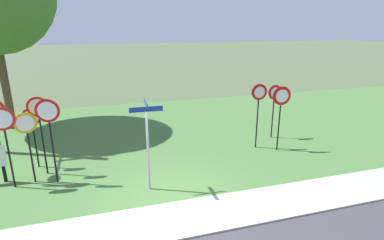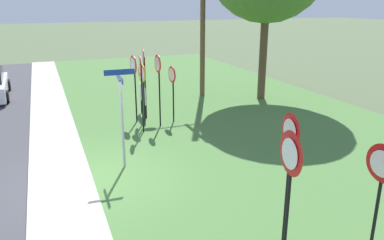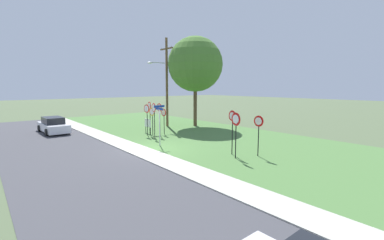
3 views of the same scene
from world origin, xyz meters
name	(u,v)px [view 2 (image 2 of 3)]	position (x,y,z in m)	size (l,w,h in m)	color
ground_plane	(93,180)	(0.00, 0.00, 0.00)	(160.00, 160.00, 0.00)	#4C5B3D
sidewalk_strip	(61,184)	(0.00, -0.80, 0.03)	(44.00, 1.60, 0.06)	#ADAA9E
grass_median	(284,149)	(0.00, 6.00, 0.02)	(44.00, 12.00, 0.04)	#477038
stop_sign_near_left	(134,74)	(-4.49, 2.26, 1.91)	(0.70, 0.11, 2.58)	black
stop_sign_near_right	(141,77)	(-3.25, 2.21, 2.04)	(0.71, 0.13, 2.75)	black
stop_sign_far_left	(172,83)	(-4.02, 3.62, 1.59)	(0.63, 0.11, 2.17)	black
stop_sign_far_center	(158,76)	(-3.65, 2.96, 1.96)	(0.65, 0.10, 2.68)	black
stop_sign_far_right	(144,68)	(-4.83, 2.74, 2.07)	(0.75, 0.16, 2.77)	black
stop_sign_center_tall	(143,82)	(-3.95, 2.44, 1.71)	(0.64, 0.14, 2.32)	black
yield_sign_near_left	(289,150)	(4.25, 3.02, 2.00)	(0.64, 0.12, 2.65)	black
yield_sign_near_right	(289,170)	(4.95, 2.53, 1.99)	(0.74, 0.13, 2.61)	black
yield_sign_far_left	(380,181)	(5.49, 3.89, 1.81)	(0.65, 0.11, 2.39)	black
street_name_post	(122,110)	(-0.48, 0.96, 1.71)	(0.96, 0.82, 2.79)	#9EA0A8
notice_board	(143,96)	(-5.27, 2.76, 0.87)	(1.10, 0.09, 1.25)	black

